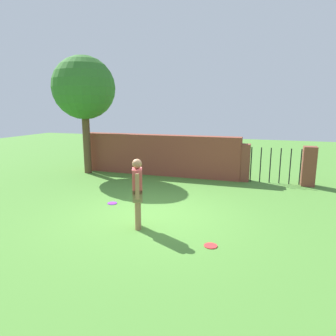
{
  "coord_description": "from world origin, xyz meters",
  "views": [
    {
      "loc": [
        2.71,
        -6.82,
        2.75
      ],
      "look_at": [
        -0.01,
        1.31,
        1.0
      ],
      "focal_mm": 32.04,
      "sensor_mm": 36.0,
      "label": 1
    }
  ],
  "objects": [
    {
      "name": "frisbee_red",
      "position": [
        1.75,
        -1.25,
        0.01
      ],
      "size": [
        0.27,
        0.27,
        0.02
      ],
      "primitive_type": "cylinder",
      "color": "red",
      "rests_on": "ground"
    },
    {
      "name": "ground_plane",
      "position": [
        0.0,
        0.0,
        0.0
      ],
      "size": [
        40.0,
        40.0,
        0.0
      ],
      "primitive_type": "plane",
      "color": "#4C8433"
    },
    {
      "name": "person",
      "position": [
        -0.02,
        -0.84,
        0.9
      ],
      "size": [
        0.35,
        0.5,
        1.62
      ],
      "rotation": [
        0.0,
        0.0,
        -1.16
      ],
      "color": "#9E704C",
      "rests_on": "ground"
    },
    {
      "name": "brick_wall",
      "position": [
        -1.5,
        4.57,
        0.82
      ],
      "size": [
        6.59,
        0.5,
        1.64
      ],
      "primitive_type": "cube",
      "color": "brown",
      "rests_on": "ground"
    },
    {
      "name": "frisbee_purple",
      "position": [
        -1.46,
        0.54,
        0.01
      ],
      "size": [
        0.27,
        0.27,
        0.02
      ],
      "primitive_type": "cylinder",
      "color": "purple",
      "rests_on": "ground"
    },
    {
      "name": "fence_gate",
      "position": [
        3.02,
        4.57,
        0.7
      ],
      "size": [
        2.68,
        0.44,
        1.4
      ],
      "color": "brown",
      "rests_on": "ground"
    },
    {
      "name": "tree",
      "position": [
        -4.49,
        3.95,
        3.48
      ],
      "size": [
        2.52,
        2.52,
        4.77
      ],
      "color": "brown",
      "rests_on": "ground"
    }
  ]
}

